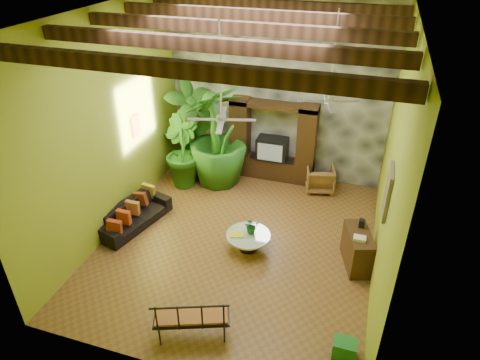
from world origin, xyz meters
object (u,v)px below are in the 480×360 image
(wicker_armchair, at_px, (320,179))
(coffee_table, at_px, (248,240))
(entertainment_center, at_px, (272,147))
(tall_plant_b, at_px, (181,151))
(green_bin, at_px, (344,349))
(iron_bench, at_px, (190,317))
(sofa, at_px, (134,215))
(side_console, at_px, (357,249))
(tall_plant_c, at_px, (217,136))
(ceiling_fan_front, at_px, (221,109))
(tall_plant_a, at_px, (193,128))
(ceiling_fan_back, at_px, (330,91))

(wicker_armchair, relative_size, coffee_table, 0.77)
(entertainment_center, bearing_deg, wicker_armchair, -11.52)
(tall_plant_b, height_order, green_bin, tall_plant_b)
(tall_plant_b, height_order, iron_bench, tall_plant_b)
(sofa, distance_m, green_bin, 5.73)
(side_console, bearing_deg, tall_plant_c, 131.93)
(coffee_table, height_order, iron_bench, iron_bench)
(wicker_armchair, distance_m, side_console, 3.06)
(ceiling_fan_front, height_order, sofa, ceiling_fan_front)
(entertainment_center, distance_m, iron_bench, 6.00)
(tall_plant_a, height_order, side_console, tall_plant_a)
(tall_plant_c, xyz_separation_m, coffee_table, (1.66, -2.61, -1.18))
(entertainment_center, xyz_separation_m, coffee_table, (0.29, -3.32, -0.71))
(entertainment_center, distance_m, side_console, 4.12)
(ceiling_fan_front, relative_size, iron_bench, 1.34)
(tall_plant_c, bearing_deg, green_bin, -50.04)
(entertainment_center, distance_m, coffee_table, 3.41)
(tall_plant_a, height_order, coffee_table, tall_plant_a)
(ceiling_fan_front, relative_size, sofa, 0.94)
(tall_plant_c, xyz_separation_m, side_console, (4.02, -2.39, -1.02))
(entertainment_center, xyz_separation_m, ceiling_fan_front, (-0.20, -3.54, 2.44))
(tall_plant_b, bearing_deg, tall_plant_c, 22.37)
(coffee_table, xyz_separation_m, green_bin, (2.36, -2.19, -0.09))
(green_bin, bearing_deg, tall_plant_c, 129.96)
(wicker_armchair, distance_m, coffee_table, 3.24)
(entertainment_center, bearing_deg, sofa, -128.64)
(tall_plant_b, bearing_deg, ceiling_fan_back, -12.09)
(green_bin, bearing_deg, entertainment_center, 115.67)
(sofa, bearing_deg, wicker_armchair, -38.88)
(ceiling_fan_front, relative_size, wicker_armchair, 2.44)
(tall_plant_a, distance_m, green_bin, 7.14)
(entertainment_center, bearing_deg, iron_bench, -89.66)
(ceiling_fan_back, relative_size, tall_plant_b, 0.91)
(wicker_armchair, bearing_deg, tall_plant_a, -11.35)
(ceiling_fan_front, relative_size, ceiling_fan_back, 1.00)
(entertainment_center, distance_m, wicker_armchair, 1.59)
(tall_plant_b, bearing_deg, iron_bench, -64.34)
(sofa, xyz_separation_m, side_console, (5.28, 0.18, 0.12))
(sofa, relative_size, tall_plant_c, 0.69)
(ceiling_fan_back, bearing_deg, wicker_armchair, 95.67)
(tall_plant_c, bearing_deg, tall_plant_a, 161.47)
(coffee_table, bearing_deg, side_console, 5.30)
(sofa, bearing_deg, entertainment_center, -23.89)
(side_console, bearing_deg, tall_plant_a, 133.86)
(wicker_armchair, xyz_separation_m, green_bin, (1.21, -5.22, -0.18))
(entertainment_center, bearing_deg, side_console, -49.48)
(sofa, bearing_deg, ceiling_fan_back, -57.56)
(side_console, height_order, green_bin, side_console)
(tall_plant_a, distance_m, iron_bench, 6.05)
(wicker_armchair, bearing_deg, ceiling_fan_front, 49.70)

